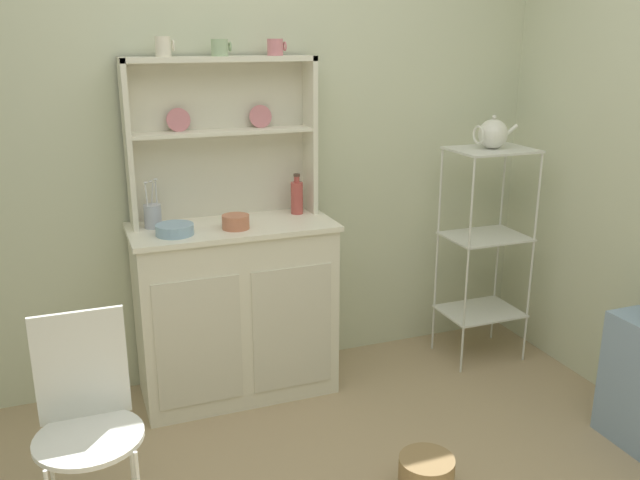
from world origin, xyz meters
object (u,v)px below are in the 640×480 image
Objects in this scene: cup_cream_0 at (163,46)px; utensil_jar at (153,215)px; hutch_cabinet at (235,308)px; floor_basket at (426,476)px; porcelain_teapot at (493,134)px; hutch_shelf_unit at (220,127)px; wire_chair at (86,412)px; bakers_rack at (486,233)px; bowl_mixing_large at (175,230)px; jam_bottle at (297,197)px.

cup_cream_0 is 0.76m from utensil_jar.
cup_cream_0 is (-0.25, 0.12, 1.23)m from hutch_cabinet.
floor_basket is 0.90× the size of porcelain_teapot.
hutch_shelf_unit reaches higher than floor_basket.
cup_cream_0 is (0.48, 0.98, 1.17)m from wire_chair.
bakers_rack is at bearing 0.00° from porcelain_teapot.
floor_basket is (1.21, -0.20, -0.44)m from wire_chair.
bakers_rack reaches higher than bowl_mixing_large.
cup_cream_0 is 0.52× the size of bowl_mixing_large.
bowl_mixing_large is at bearing -165.31° from hutch_cabinet.
porcelain_teapot is at bearing -5.65° from utensil_jar.
wire_chair is (-0.73, -1.02, -0.80)m from hutch_shelf_unit.
bakers_rack is at bearing -0.63° from bowl_mixing_large.
porcelain_teapot is at bearing 180.00° from bakers_rack.
floor_basket is 2.50× the size of cup_cream_0.
jam_bottle is at bearing -3.42° from cup_cream_0.
bakers_rack reaches higher than hutch_cabinet.
bakers_rack is 5.35× the size of floor_basket.
jam_bottle is 0.84× the size of porcelain_teapot.
hutch_shelf_unit is at bearing 169.36° from porcelain_teapot.
bowl_mixing_large is at bearing 179.37° from porcelain_teapot.
jam_bottle is 0.71m from utensil_jar.
porcelain_teapot is at bearing -10.03° from jam_bottle.
hutch_cabinet is at bearing -90.00° from hutch_shelf_unit.
hutch_shelf_unit reaches higher than utensil_jar.
bakers_rack is 1.89m from cup_cream_0.
floor_basket is at bearing -83.37° from jam_bottle.
porcelain_teapot is (1.36, -0.26, -0.07)m from hutch_shelf_unit.
utensil_jar reaches higher than hutch_cabinet.
bakers_rack is at bearing -3.84° from hutch_cabinet.
hutch_shelf_unit is at bearing 90.00° from hutch_cabinet.
hutch_shelf_unit is 5.27× the size of bowl_mixing_large.
porcelain_teapot reaches higher than floor_basket.
hutch_cabinet is 0.63m from jam_bottle.
hutch_shelf_unit reaches higher than hutch_cabinet.
floor_basket is (0.49, -1.05, -0.37)m from hutch_cabinet.
bowl_mixing_large is 0.70× the size of porcelain_teapot.
utensil_jar reaches higher than floor_basket.
bowl_mixing_large is 1.67m from porcelain_teapot.
bakers_rack is at bearing -5.64° from utensil_jar.
jam_bottle is at bearing 14.13° from bowl_mixing_large.
porcelain_teapot is at bearing 47.86° from floor_basket.
bakers_rack is 1.74m from utensil_jar.
bowl_mixing_large is (-0.77, 0.98, 0.82)m from floor_basket.
cup_cream_0 is at bearing 121.99° from floor_basket.
floor_basket is at bearing -17.99° from wire_chair.
hutch_shelf_unit is 3.85× the size of utensil_jar.
hutch_cabinet is 4.13× the size of utensil_jar.
cup_cream_0 is at bearing 153.79° from hutch_cabinet.
wire_chair is 2.34m from porcelain_teapot.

